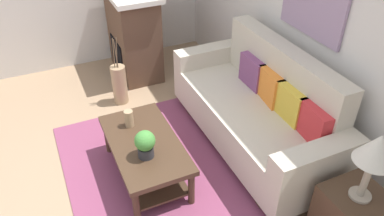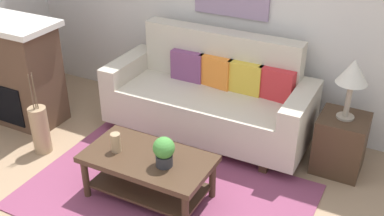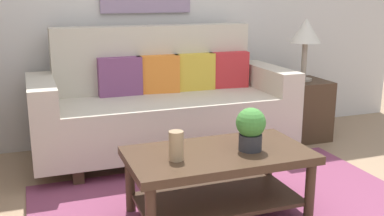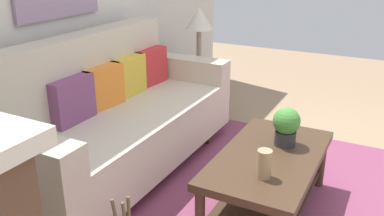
{
  "view_description": "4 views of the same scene",
  "coord_description": "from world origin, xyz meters",
  "px_view_note": "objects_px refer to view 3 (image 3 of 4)",
  "views": [
    {
      "loc": [
        2.42,
        -0.23,
        2.65
      ],
      "look_at": [
        -0.12,
        0.92,
        0.66
      ],
      "focal_mm": 34.92,
      "sensor_mm": 36.0,
      "label": 1
    },
    {
      "loc": [
        1.7,
        -2.26,
        2.68
      ],
      "look_at": [
        0.05,
        0.93,
        0.7
      ],
      "focal_mm": 43.6,
      "sensor_mm": 36.0,
      "label": 2
    },
    {
      "loc": [
        -1.15,
        -1.92,
        1.35
      ],
      "look_at": [
        -0.02,
        1.18,
        0.51
      ],
      "focal_mm": 42.52,
      "sensor_mm": 36.0,
      "label": 3
    },
    {
      "loc": [
        -2.42,
        -0.2,
        1.65
      ],
      "look_at": [
        0.05,
        1.09,
        0.58
      ],
      "focal_mm": 38.51,
      "sensor_mm": 36.0,
      "label": 4
    }
  ],
  "objects_px": {
    "throw_pillow_orange": "(158,74)",
    "coffee_table": "(218,169)",
    "throw_pillow_plum": "(120,76)",
    "throw_pillow_mustard": "(194,72)",
    "side_table": "(301,109)",
    "table_lamp": "(306,33)",
    "couch": "(163,106)",
    "potted_plant_tabletop": "(251,128)",
    "throw_pillow_crimson": "(228,70)",
    "tabletop_vase": "(176,146)"
  },
  "relations": [
    {
      "from": "throw_pillow_orange",
      "to": "coffee_table",
      "type": "relative_size",
      "value": 0.33
    },
    {
      "from": "throw_pillow_orange",
      "to": "throw_pillow_mustard",
      "type": "distance_m",
      "value": 0.33
    },
    {
      "from": "throw_pillow_crimson",
      "to": "coffee_table",
      "type": "xyz_separation_m",
      "value": [
        -0.66,
        -1.33,
        -0.37
      ]
    },
    {
      "from": "coffee_table",
      "to": "potted_plant_tabletop",
      "type": "relative_size",
      "value": 4.2
    },
    {
      "from": "couch",
      "to": "potted_plant_tabletop",
      "type": "bearing_deg",
      "value": -81.79
    },
    {
      "from": "throw_pillow_mustard",
      "to": "tabletop_vase",
      "type": "bearing_deg",
      "value": -114.11
    },
    {
      "from": "couch",
      "to": "throw_pillow_orange",
      "type": "height_order",
      "value": "couch"
    },
    {
      "from": "throw_pillow_crimson",
      "to": "potted_plant_tabletop",
      "type": "height_order",
      "value": "throw_pillow_crimson"
    },
    {
      "from": "throw_pillow_orange",
      "to": "throw_pillow_crimson",
      "type": "height_order",
      "value": "same"
    },
    {
      "from": "throw_pillow_mustard",
      "to": "throw_pillow_crimson",
      "type": "distance_m",
      "value": 0.33
    },
    {
      "from": "couch",
      "to": "throw_pillow_plum",
      "type": "bearing_deg",
      "value": 158.89
    },
    {
      "from": "throw_pillow_crimson",
      "to": "tabletop_vase",
      "type": "xyz_separation_m",
      "value": [
        -0.95,
        -1.38,
        -0.16
      ]
    },
    {
      "from": "throw_pillow_plum",
      "to": "throw_pillow_crimson",
      "type": "distance_m",
      "value": 0.98
    },
    {
      "from": "throw_pillow_orange",
      "to": "throw_pillow_crimson",
      "type": "xyz_separation_m",
      "value": [
        0.66,
        0.0,
        0.0
      ]
    },
    {
      "from": "throw_pillow_orange",
      "to": "throw_pillow_mustard",
      "type": "relative_size",
      "value": 1.0
    },
    {
      "from": "throw_pillow_mustard",
      "to": "side_table",
      "type": "distance_m",
      "value": 1.12
    },
    {
      "from": "throw_pillow_plum",
      "to": "throw_pillow_orange",
      "type": "relative_size",
      "value": 1.0
    },
    {
      "from": "throw_pillow_crimson",
      "to": "throw_pillow_plum",
      "type": "bearing_deg",
      "value": 180.0
    },
    {
      "from": "couch",
      "to": "throw_pillow_crimson",
      "type": "relative_size",
      "value": 5.9
    },
    {
      "from": "side_table",
      "to": "table_lamp",
      "type": "relative_size",
      "value": 0.98
    },
    {
      "from": "throw_pillow_crimson",
      "to": "tabletop_vase",
      "type": "distance_m",
      "value": 1.68
    },
    {
      "from": "coffee_table",
      "to": "side_table",
      "type": "bearing_deg",
      "value": 41.07
    },
    {
      "from": "throw_pillow_mustard",
      "to": "tabletop_vase",
      "type": "height_order",
      "value": "throw_pillow_mustard"
    },
    {
      "from": "couch",
      "to": "coffee_table",
      "type": "distance_m",
      "value": 1.21
    },
    {
      "from": "tabletop_vase",
      "to": "table_lamp",
      "type": "distance_m",
      "value": 2.12
    },
    {
      "from": "side_table",
      "to": "tabletop_vase",
      "type": "bearing_deg",
      "value": -142.99
    },
    {
      "from": "throw_pillow_plum",
      "to": "tabletop_vase",
      "type": "height_order",
      "value": "throw_pillow_plum"
    },
    {
      "from": "coffee_table",
      "to": "potted_plant_tabletop",
      "type": "xyz_separation_m",
      "value": [
        0.19,
        -0.04,
        0.26
      ]
    },
    {
      "from": "throw_pillow_orange",
      "to": "coffee_table",
      "type": "distance_m",
      "value": 1.38
    },
    {
      "from": "throw_pillow_mustard",
      "to": "side_table",
      "type": "bearing_deg",
      "value": -7.48
    },
    {
      "from": "throw_pillow_mustard",
      "to": "coffee_table",
      "type": "height_order",
      "value": "throw_pillow_mustard"
    },
    {
      "from": "throw_pillow_plum",
      "to": "throw_pillow_mustard",
      "type": "height_order",
      "value": "same"
    },
    {
      "from": "side_table",
      "to": "throw_pillow_mustard",
      "type": "bearing_deg",
      "value": 172.52
    },
    {
      "from": "throw_pillow_crimson",
      "to": "side_table",
      "type": "bearing_deg",
      "value": -10.88
    },
    {
      "from": "coffee_table",
      "to": "tabletop_vase",
      "type": "distance_m",
      "value": 0.35
    },
    {
      "from": "throw_pillow_crimson",
      "to": "side_table",
      "type": "xyz_separation_m",
      "value": [
        0.71,
        -0.14,
        -0.4
      ]
    },
    {
      "from": "throw_pillow_mustard",
      "to": "throw_pillow_plum",
      "type": "bearing_deg",
      "value": 180.0
    },
    {
      "from": "couch",
      "to": "coffee_table",
      "type": "relative_size",
      "value": 1.93
    },
    {
      "from": "tabletop_vase",
      "to": "potted_plant_tabletop",
      "type": "xyz_separation_m",
      "value": [
        0.47,
        0.01,
        0.06
      ]
    },
    {
      "from": "throw_pillow_plum",
      "to": "tabletop_vase",
      "type": "xyz_separation_m",
      "value": [
        0.04,
        -1.38,
        -0.16
      ]
    },
    {
      "from": "throw_pillow_mustard",
      "to": "couch",
      "type": "bearing_deg",
      "value": -158.89
    },
    {
      "from": "coffee_table",
      "to": "table_lamp",
      "type": "bearing_deg",
      "value": 41.07
    },
    {
      "from": "throw_pillow_plum",
      "to": "potted_plant_tabletop",
      "type": "bearing_deg",
      "value": -69.72
    },
    {
      "from": "couch",
      "to": "throw_pillow_plum",
      "type": "height_order",
      "value": "couch"
    },
    {
      "from": "table_lamp",
      "to": "side_table",
      "type": "bearing_deg",
      "value": 0.0
    },
    {
      "from": "throw_pillow_mustard",
      "to": "side_table",
      "type": "height_order",
      "value": "throw_pillow_mustard"
    },
    {
      "from": "couch",
      "to": "throw_pillow_mustard",
      "type": "height_order",
      "value": "couch"
    },
    {
      "from": "throw_pillow_plum",
      "to": "throw_pillow_mustard",
      "type": "relative_size",
      "value": 1.0
    },
    {
      "from": "couch",
      "to": "tabletop_vase",
      "type": "height_order",
      "value": "couch"
    },
    {
      "from": "couch",
      "to": "potted_plant_tabletop",
      "type": "relative_size",
      "value": 8.11
    }
  ]
}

